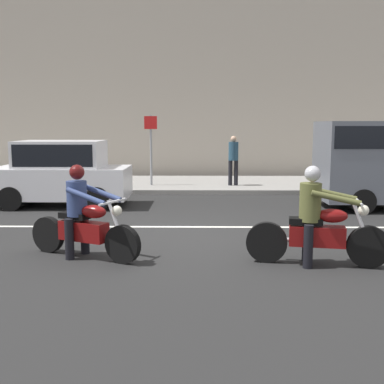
{
  "coord_description": "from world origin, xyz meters",
  "views": [
    {
      "loc": [
        0.35,
        -9.25,
        2.22
      ],
      "look_at": [
        0.24,
        -0.9,
        1.03
      ],
      "focal_mm": 44.13,
      "sensor_mm": 36.0,
      "label": 1
    }
  ],
  "objects_px": {
    "parked_hatchback_white": "(62,173)",
    "pedestrian_bystander": "(233,157)",
    "motorcycle_with_rider_olive": "(317,225)",
    "street_sign_post": "(151,143)",
    "motorcycle_with_rider_denim_blue": "(83,220)"
  },
  "relations": [
    {
      "from": "pedestrian_bystander",
      "to": "street_sign_post",
      "type": "bearing_deg",
      "value": 179.43
    },
    {
      "from": "motorcycle_with_rider_olive",
      "to": "pedestrian_bystander",
      "type": "distance_m",
      "value": 9.02
    },
    {
      "from": "motorcycle_with_rider_denim_blue",
      "to": "street_sign_post",
      "type": "height_order",
      "value": "street_sign_post"
    },
    {
      "from": "motorcycle_with_rider_denim_blue",
      "to": "motorcycle_with_rider_olive",
      "type": "distance_m",
      "value": 3.83
    },
    {
      "from": "motorcycle_with_rider_denim_blue",
      "to": "motorcycle_with_rider_olive",
      "type": "xyz_separation_m",
      "value": [
        3.82,
        -0.38,
        0.01
      ]
    },
    {
      "from": "motorcycle_with_rider_olive",
      "to": "pedestrian_bystander",
      "type": "xyz_separation_m",
      "value": [
        -0.66,
        8.98,
        0.49
      ]
    },
    {
      "from": "motorcycle_with_rider_olive",
      "to": "pedestrian_bystander",
      "type": "relative_size",
      "value": 1.3
    },
    {
      "from": "street_sign_post",
      "to": "pedestrian_bystander",
      "type": "relative_size",
      "value": 1.41
    },
    {
      "from": "motorcycle_with_rider_olive",
      "to": "street_sign_post",
      "type": "distance_m",
      "value": 9.72
    },
    {
      "from": "motorcycle_with_rider_denim_blue",
      "to": "parked_hatchback_white",
      "type": "relative_size",
      "value": 0.56
    },
    {
      "from": "parked_hatchback_white",
      "to": "pedestrian_bystander",
      "type": "bearing_deg",
      "value": 35.1
    },
    {
      "from": "motorcycle_with_rider_olive",
      "to": "parked_hatchback_white",
      "type": "xyz_separation_m",
      "value": [
        -5.63,
        5.49,
        0.28
      ]
    },
    {
      "from": "motorcycle_with_rider_olive",
      "to": "street_sign_post",
      "type": "height_order",
      "value": "street_sign_post"
    },
    {
      "from": "motorcycle_with_rider_denim_blue",
      "to": "parked_hatchback_white",
      "type": "bearing_deg",
      "value": 109.59
    },
    {
      "from": "motorcycle_with_rider_denim_blue",
      "to": "parked_hatchback_white",
      "type": "height_order",
      "value": "parked_hatchback_white"
    }
  ]
}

